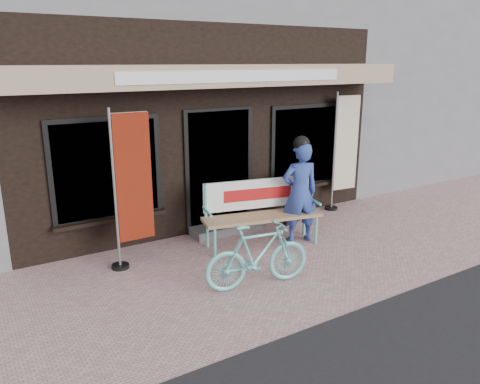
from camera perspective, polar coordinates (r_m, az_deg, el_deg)
ground at (r=7.15m, az=5.41°, el=-9.04°), size 70.00×70.00×0.00m
storefront at (r=10.86m, az=-10.67°, el=15.49°), size 7.00×6.77×6.00m
neighbor_right_near at (r=16.39m, az=18.41°, el=14.29°), size 10.00×7.00×5.60m
bench at (r=7.79m, az=2.49°, el=-1.87°), size 2.05×0.93×1.08m
person at (r=7.88m, az=7.32°, el=0.19°), size 0.71×0.56×1.81m
bicycle at (r=6.37m, az=2.20°, el=-7.70°), size 1.56×0.67×0.91m
nobori_red at (r=6.95m, az=-13.17°, el=0.63°), size 0.69×0.26×2.37m
nobori_cream at (r=9.78m, az=12.56°, el=5.06°), size 0.71×0.29×2.40m
menu_stand at (r=8.87m, az=6.52°, el=-0.59°), size 0.50×0.24×0.99m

